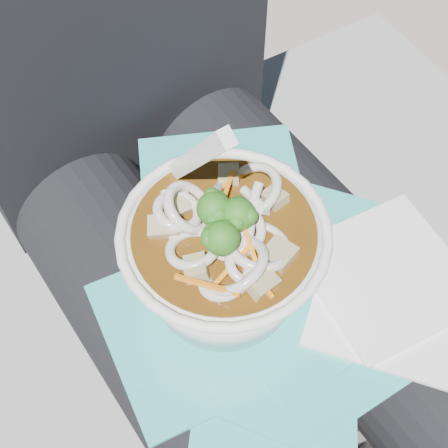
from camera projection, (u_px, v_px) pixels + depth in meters
ground at (246, 447)px, 1.11m from camera, size 20.00×20.00×0.00m
stone_ledge at (194, 329)px, 0.98m from camera, size 1.04×0.58×0.47m
lap at (261, 315)px, 0.65m from camera, size 0.34×0.48×0.16m
person_body at (211, 244)px, 0.68m from camera, size 0.34×0.94×1.02m
plastic_bag at (263, 293)px, 0.57m from camera, size 0.34×0.41×0.01m
napkins at (388, 290)px, 0.56m from camera, size 0.18×0.19×0.01m
udon_bowl at (224, 254)px, 0.51m from camera, size 0.21×0.21×0.21m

